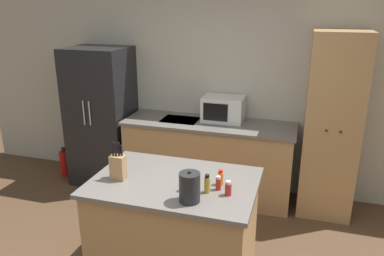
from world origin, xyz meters
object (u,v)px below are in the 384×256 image
Objects in this scene: spice_bottle_tall_dark at (188,182)px; fire_extinguisher at (65,163)px; pantry_cabinet at (331,126)px; spice_bottle_amber_oil at (228,189)px; spice_bottle_pale_salt at (218,183)px; microwave at (223,109)px; spice_bottle_short_red at (221,178)px; refrigerator at (102,117)px; kettle at (190,187)px; knife_block at (118,166)px; spice_bottle_green_herb at (207,184)px.

fire_extinguisher is at bearing 144.55° from spice_bottle_tall_dark.
spice_bottle_amber_oil is (-0.78, -1.72, -0.01)m from pantry_cabinet.
spice_bottle_amber_oil is at bearing -35.33° from spice_bottle_pale_salt.
microwave is 3.24× the size of spice_bottle_tall_dark.
microwave reaches higher than spice_bottle_short_red.
spice_bottle_pale_salt is 0.27× the size of fire_extinguisher.
spice_bottle_amber_oil is at bearing 2.20° from spice_bottle_tall_dark.
kettle is at bearing -46.42° from refrigerator.
fire_extinguisher is (-1.72, 1.62, -0.88)m from knife_block.
pantry_cabinet reaches higher than spice_bottle_short_red.
knife_block is at bearing 165.06° from kettle.
pantry_cabinet reaches higher than spice_bottle_tall_dark.
microwave is 1.56× the size of knife_block.
knife_block reaches higher than spice_bottle_green_herb.
spice_bottle_pale_salt is at bearing 3.94° from knife_block.
spice_bottle_tall_dark reaches higher than spice_bottle_green_herb.
spice_bottle_tall_dark is 0.23m from spice_bottle_pale_salt.
pantry_cabinet is 1.89m from spice_bottle_amber_oil.
kettle reaches higher than spice_bottle_amber_oil.
fire_extinguisher is (-2.30, 1.64, -0.84)m from spice_bottle_tall_dark.
spice_bottle_tall_dark is at bearing -44.90° from refrigerator.
spice_bottle_pale_salt is at bearing 144.67° from spice_bottle_amber_oil.
refrigerator is at bearing -175.49° from microwave.
knife_block is (1.12, -1.68, 0.17)m from refrigerator.
knife_block reaches higher than spice_bottle_pale_salt.
spice_bottle_amber_oil is at bearing 2.08° from spice_bottle_green_herb.
knife_block is 0.81m from spice_bottle_short_red.
knife_block is 0.73m from spice_bottle_green_herb.
spice_bottle_green_herb is at bearing -118.67° from pantry_cabinet.
microwave is 1.78m from spice_bottle_pale_salt.
pantry_cabinet reaches higher than fire_extinguisher.
spice_bottle_tall_dark is at bearing -1.80° from knife_block.
knife_block is 0.59m from spice_bottle_tall_dark.
spice_bottle_amber_oil is 3.18m from fire_extinguisher.
spice_bottle_short_red is at bearing -119.17° from pantry_cabinet.
spice_bottle_tall_dark is at bearing -142.63° from spice_bottle_short_red.
spice_bottle_tall_dark is 0.14m from spice_bottle_green_herb.
knife_block is at bearing -169.88° from spice_bottle_short_red.
spice_bottle_short_red reaches higher than spice_bottle_amber_oil.
spice_bottle_pale_salt is 0.45× the size of kettle.
spice_bottle_amber_oil is (0.89, -0.01, -0.06)m from knife_block.
spice_bottle_tall_dark reaches higher than fire_extinguisher.
spice_bottle_short_red is (0.80, 0.14, -0.05)m from knife_block.
kettle is at bearing -124.34° from spice_bottle_pale_salt.
knife_block reaches higher than spice_bottle_amber_oil.
spice_bottle_tall_dark is 2.95m from fire_extinguisher.
spice_bottle_short_red is 0.17m from spice_bottle_green_herb.
kettle is 0.59× the size of fire_extinguisher.
spice_bottle_green_herb is at bearing -135.85° from spice_bottle_pale_salt.
knife_block reaches higher than kettle.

